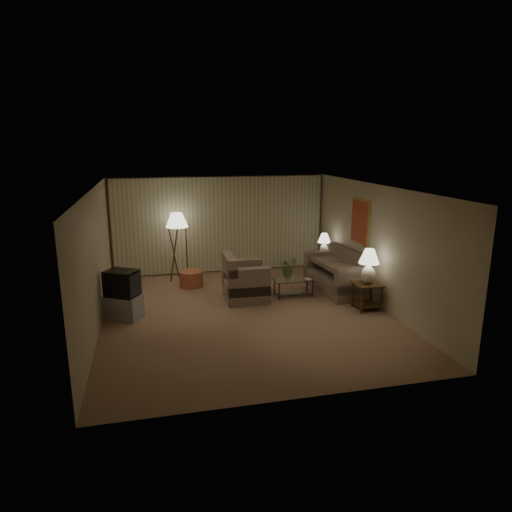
{
  "coord_description": "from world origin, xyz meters",
  "views": [
    {
      "loc": [
        -1.92,
        -9.09,
        3.6
      ],
      "look_at": [
        0.37,
        0.6,
        1.11
      ],
      "focal_mm": 32.0,
      "sensor_mm": 36.0,
      "label": 1
    }
  ],
  "objects_px": {
    "floor_lamp": "(178,245)",
    "side_table_near": "(367,291)",
    "side_table_far": "(323,263)",
    "table_lamp_near": "(369,263)",
    "ottoman": "(191,279)",
    "coffee_table": "(294,285)",
    "crt_tv": "(122,283)",
    "vase": "(288,276)",
    "tv_cabinet": "(124,307)",
    "armchair": "(246,282)",
    "sofa": "(336,275)",
    "table_lamp_far": "(324,242)"
  },
  "relations": [
    {
      "from": "crt_tv",
      "to": "vase",
      "type": "relative_size",
      "value": 4.87
    },
    {
      "from": "armchair",
      "to": "ottoman",
      "type": "height_order",
      "value": "armchair"
    },
    {
      "from": "coffee_table",
      "to": "ottoman",
      "type": "bearing_deg",
      "value": 150.63
    },
    {
      "from": "side_table_far",
      "to": "floor_lamp",
      "type": "xyz_separation_m",
      "value": [
        -3.88,
        0.66,
        0.55
      ]
    },
    {
      "from": "sofa",
      "to": "table_lamp_far",
      "type": "xyz_separation_m",
      "value": [
        0.15,
        1.25,
        0.55
      ]
    },
    {
      "from": "side_table_near",
      "to": "floor_lamp",
      "type": "bearing_deg",
      "value": 139.95
    },
    {
      "from": "coffee_table",
      "to": "ottoman",
      "type": "distance_m",
      "value": 2.67
    },
    {
      "from": "tv_cabinet",
      "to": "crt_tv",
      "type": "xyz_separation_m",
      "value": [
        0.0,
        0.0,
        0.52
      ]
    },
    {
      "from": "table_lamp_near",
      "to": "tv_cabinet",
      "type": "xyz_separation_m",
      "value": [
        -5.2,
        0.68,
        -0.8
      ]
    },
    {
      "from": "side_table_near",
      "to": "crt_tv",
      "type": "relative_size",
      "value": 0.77
    },
    {
      "from": "side_table_far",
      "to": "coffee_table",
      "type": "xyz_separation_m",
      "value": [
        -1.29,
        -1.35,
        -0.12
      ]
    },
    {
      "from": "table_lamp_near",
      "to": "coffee_table",
      "type": "height_order",
      "value": "table_lamp_near"
    },
    {
      "from": "armchair",
      "to": "side_table_far",
      "type": "height_order",
      "value": "armchair"
    },
    {
      "from": "vase",
      "to": "armchair",
      "type": "bearing_deg",
      "value": -179.93
    },
    {
      "from": "table_lamp_near",
      "to": "tv_cabinet",
      "type": "distance_m",
      "value": 5.31
    },
    {
      "from": "floor_lamp",
      "to": "ottoman",
      "type": "relative_size",
      "value": 2.99
    },
    {
      "from": "sofa",
      "to": "armchair",
      "type": "xyz_separation_m",
      "value": [
        -2.32,
        -0.1,
        0.02
      ]
    },
    {
      "from": "armchair",
      "to": "coffee_table",
      "type": "relative_size",
      "value": 1.07
    },
    {
      "from": "side_table_far",
      "to": "vase",
      "type": "height_order",
      "value": "side_table_far"
    },
    {
      "from": "side_table_far",
      "to": "floor_lamp",
      "type": "height_order",
      "value": "floor_lamp"
    },
    {
      "from": "armchair",
      "to": "sofa",
      "type": "bearing_deg",
      "value": -86.89
    },
    {
      "from": "sofa",
      "to": "tv_cabinet",
      "type": "distance_m",
      "value": 5.1
    },
    {
      "from": "sofa",
      "to": "vase",
      "type": "distance_m",
      "value": 1.3
    },
    {
      "from": "sofa",
      "to": "side_table_near",
      "type": "bearing_deg",
      "value": 0.96
    },
    {
      "from": "floor_lamp",
      "to": "sofa",
      "type": "bearing_deg",
      "value": -27.12
    },
    {
      "from": "side_table_near",
      "to": "coffee_table",
      "type": "relative_size",
      "value": 0.62
    },
    {
      "from": "tv_cabinet",
      "to": "floor_lamp",
      "type": "height_order",
      "value": "floor_lamp"
    },
    {
      "from": "floor_lamp",
      "to": "vase",
      "type": "relative_size",
      "value": 11.29
    },
    {
      "from": "side_table_near",
      "to": "vase",
      "type": "height_order",
      "value": "side_table_near"
    },
    {
      "from": "side_table_far",
      "to": "crt_tv",
      "type": "bearing_deg",
      "value": -159.7
    },
    {
      "from": "side_table_far",
      "to": "tv_cabinet",
      "type": "height_order",
      "value": "side_table_far"
    },
    {
      "from": "table_lamp_near",
      "to": "ottoman",
      "type": "distance_m",
      "value": 4.51
    },
    {
      "from": "sofa",
      "to": "floor_lamp",
      "type": "height_order",
      "value": "floor_lamp"
    },
    {
      "from": "crt_tv",
      "to": "vase",
      "type": "distance_m",
      "value": 3.81
    },
    {
      "from": "side_table_far",
      "to": "crt_tv",
      "type": "height_order",
      "value": "crt_tv"
    },
    {
      "from": "floor_lamp",
      "to": "vase",
      "type": "distance_m",
      "value": 3.19
    },
    {
      "from": "tv_cabinet",
      "to": "crt_tv",
      "type": "height_order",
      "value": "crt_tv"
    },
    {
      "from": "side_table_far",
      "to": "tv_cabinet",
      "type": "bearing_deg",
      "value": -159.7
    },
    {
      "from": "ottoman",
      "to": "armchair",
      "type": "bearing_deg",
      "value": -48.77
    },
    {
      "from": "floor_lamp",
      "to": "side_table_near",
      "type": "bearing_deg",
      "value": -40.05
    },
    {
      "from": "sofa",
      "to": "table_lamp_near",
      "type": "relative_size",
      "value": 2.62
    },
    {
      "from": "sofa",
      "to": "crt_tv",
      "type": "xyz_separation_m",
      "value": [
        -5.05,
        -0.67,
        0.36
      ]
    },
    {
      "from": "coffee_table",
      "to": "floor_lamp",
      "type": "relative_size",
      "value": 0.54
    },
    {
      "from": "side_table_near",
      "to": "coffee_table",
      "type": "distance_m",
      "value": 1.8
    },
    {
      "from": "vase",
      "to": "tv_cabinet",
      "type": "bearing_deg",
      "value": -171.32
    },
    {
      "from": "table_lamp_near",
      "to": "vase",
      "type": "xyz_separation_m",
      "value": [
        -1.44,
        1.25,
        -0.56
      ]
    },
    {
      "from": "side_table_far",
      "to": "table_lamp_far",
      "type": "height_order",
      "value": "table_lamp_far"
    },
    {
      "from": "armchair",
      "to": "ottoman",
      "type": "xyz_separation_m",
      "value": [
        -1.15,
        1.31,
        -0.23
      ]
    },
    {
      "from": "table_lamp_near",
      "to": "crt_tv",
      "type": "xyz_separation_m",
      "value": [
        -5.2,
        0.68,
        -0.28
      ]
    },
    {
      "from": "armchair",
      "to": "vase",
      "type": "distance_m",
      "value": 1.03
    }
  ]
}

